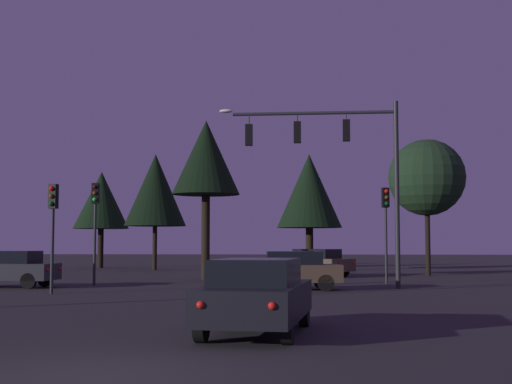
{
  "coord_description": "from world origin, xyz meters",
  "views": [
    {
      "loc": [
        3.0,
        -9.79,
        1.83
      ],
      "look_at": [
        0.88,
        18.83,
        3.9
      ],
      "focal_mm": 49.97,
      "sensor_mm": 36.0,
      "label": 1
    }
  ],
  "objects_px": {
    "tree_center_horizon": "(155,190)",
    "tree_lot_edge": "(101,200)",
    "traffic_light_median": "(53,216)",
    "traffic_signal_mast_arm": "(340,154)",
    "car_nearside_lane": "(257,294)",
    "tree_left_far": "(309,191)",
    "traffic_light_corner_left": "(95,213)",
    "traffic_light_corner_right": "(386,216)",
    "car_crossing_left": "(291,270)",
    "tree_behind_sign": "(427,178)",
    "car_far_lane": "(315,262)",
    "tree_right_cluster": "(206,159)",
    "car_crossing_right": "(8,268)"
  },
  "relations": [
    {
      "from": "car_crossing_right",
      "to": "tree_lot_edge",
      "type": "height_order",
      "value": "tree_lot_edge"
    },
    {
      "from": "traffic_light_median",
      "to": "tree_behind_sign",
      "type": "bearing_deg",
      "value": 44.94
    },
    {
      "from": "car_crossing_left",
      "to": "traffic_light_corner_right",
      "type": "bearing_deg",
      "value": 46.97
    },
    {
      "from": "car_far_lane",
      "to": "tree_right_cluster",
      "type": "bearing_deg",
      "value": -145.17
    },
    {
      "from": "traffic_light_corner_left",
      "to": "car_crossing_right",
      "type": "distance_m",
      "value": 4.3
    },
    {
      "from": "car_nearside_lane",
      "to": "tree_left_far",
      "type": "height_order",
      "value": "tree_left_far"
    },
    {
      "from": "traffic_signal_mast_arm",
      "to": "tree_behind_sign",
      "type": "distance_m",
      "value": 13.21
    },
    {
      "from": "tree_center_horizon",
      "to": "car_nearside_lane",
      "type": "bearing_deg",
      "value": -74.34
    },
    {
      "from": "tree_right_cluster",
      "to": "traffic_signal_mast_arm",
      "type": "bearing_deg",
      "value": -44.38
    },
    {
      "from": "car_crossing_right",
      "to": "tree_center_horizon",
      "type": "distance_m",
      "value": 20.38
    },
    {
      "from": "traffic_light_median",
      "to": "car_far_lane",
      "type": "bearing_deg",
      "value": 55.99
    },
    {
      "from": "traffic_light_corner_left",
      "to": "traffic_light_corner_right",
      "type": "distance_m",
      "value": 13.02
    },
    {
      "from": "car_nearside_lane",
      "to": "tree_center_horizon",
      "type": "height_order",
      "value": "tree_center_horizon"
    },
    {
      "from": "traffic_light_median",
      "to": "car_nearside_lane",
      "type": "bearing_deg",
      "value": -52.68
    },
    {
      "from": "traffic_signal_mast_arm",
      "to": "car_crossing_right",
      "type": "relative_size",
      "value": 1.8
    },
    {
      "from": "tree_left_far",
      "to": "car_nearside_lane",
      "type": "bearing_deg",
      "value": -91.87
    },
    {
      "from": "traffic_light_corner_left",
      "to": "tree_lot_edge",
      "type": "relative_size",
      "value": 0.62
    },
    {
      "from": "traffic_signal_mast_arm",
      "to": "tree_left_far",
      "type": "distance_m",
      "value": 18.87
    },
    {
      "from": "traffic_signal_mast_arm",
      "to": "car_nearside_lane",
      "type": "relative_size",
      "value": 1.67
    },
    {
      "from": "tree_center_horizon",
      "to": "tree_lot_edge",
      "type": "height_order",
      "value": "tree_center_horizon"
    },
    {
      "from": "tree_right_cluster",
      "to": "tree_lot_edge",
      "type": "relative_size",
      "value": 1.13
    },
    {
      "from": "car_crossing_right",
      "to": "tree_right_cluster",
      "type": "height_order",
      "value": "tree_right_cluster"
    },
    {
      "from": "traffic_light_corner_right",
      "to": "car_far_lane",
      "type": "relative_size",
      "value": 0.99
    },
    {
      "from": "traffic_signal_mast_arm",
      "to": "traffic_light_median",
      "type": "distance_m",
      "value": 11.72
    },
    {
      "from": "traffic_signal_mast_arm",
      "to": "car_nearside_lane",
      "type": "bearing_deg",
      "value": -99.01
    },
    {
      "from": "traffic_signal_mast_arm",
      "to": "traffic_light_corner_right",
      "type": "relative_size",
      "value": 1.77
    },
    {
      "from": "car_crossing_right",
      "to": "car_far_lane",
      "type": "bearing_deg",
      "value": 40.04
    },
    {
      "from": "car_crossing_left",
      "to": "tree_lot_edge",
      "type": "height_order",
      "value": "tree_lot_edge"
    },
    {
      "from": "traffic_light_corner_right",
      "to": "tree_left_far",
      "type": "distance_m",
      "value": 16.17
    },
    {
      "from": "car_crossing_right",
      "to": "tree_right_cluster",
      "type": "distance_m",
      "value": 11.41
    },
    {
      "from": "tree_left_far",
      "to": "tree_center_horizon",
      "type": "xyz_separation_m",
      "value": [
        -10.67,
        0.36,
        0.16
      ]
    },
    {
      "from": "car_nearside_lane",
      "to": "car_crossing_right",
      "type": "bearing_deg",
      "value": 128.51
    },
    {
      "from": "tree_center_horizon",
      "to": "tree_lot_edge",
      "type": "distance_m",
      "value": 6.11
    },
    {
      "from": "traffic_signal_mast_arm",
      "to": "traffic_light_median",
      "type": "relative_size",
      "value": 1.93
    },
    {
      "from": "traffic_light_corner_left",
      "to": "tree_behind_sign",
      "type": "bearing_deg",
      "value": 33.93
    },
    {
      "from": "traffic_light_corner_left",
      "to": "tree_center_horizon",
      "type": "height_order",
      "value": "tree_center_horizon"
    },
    {
      "from": "traffic_light_corner_left",
      "to": "tree_center_horizon",
      "type": "bearing_deg",
      "value": 94.02
    },
    {
      "from": "tree_behind_sign",
      "to": "tree_left_far",
      "type": "xyz_separation_m",
      "value": [
        -6.76,
        6.81,
        -0.24
      ]
    },
    {
      "from": "traffic_signal_mast_arm",
      "to": "traffic_light_corner_left",
      "type": "distance_m",
      "value": 10.99
    },
    {
      "from": "traffic_signal_mast_arm",
      "to": "traffic_light_corner_left",
      "type": "relative_size",
      "value": 1.72
    },
    {
      "from": "traffic_light_median",
      "to": "tree_lot_edge",
      "type": "height_order",
      "value": "tree_lot_edge"
    },
    {
      "from": "traffic_light_corner_left",
      "to": "car_crossing_right",
      "type": "bearing_deg",
      "value": -151.87
    },
    {
      "from": "traffic_signal_mast_arm",
      "to": "tree_behind_sign",
      "type": "bearing_deg",
      "value": 65.46
    },
    {
      "from": "car_crossing_left",
      "to": "tree_behind_sign",
      "type": "distance_m",
      "value": 16.03
    },
    {
      "from": "car_nearside_lane",
      "to": "traffic_light_corner_right",
      "type": "bearing_deg",
      "value": 75.91
    },
    {
      "from": "traffic_light_median",
      "to": "car_nearside_lane",
      "type": "relative_size",
      "value": 0.87
    },
    {
      "from": "car_crossing_left",
      "to": "tree_center_horizon",
      "type": "distance_m",
      "value": 23.25
    },
    {
      "from": "traffic_light_corner_right",
      "to": "car_nearside_lane",
      "type": "relative_size",
      "value": 0.95
    },
    {
      "from": "traffic_light_corner_right",
      "to": "tree_lot_edge",
      "type": "height_order",
      "value": "tree_lot_edge"
    },
    {
      "from": "traffic_signal_mast_arm",
      "to": "traffic_light_median",
      "type": "height_order",
      "value": "traffic_signal_mast_arm"
    }
  ]
}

